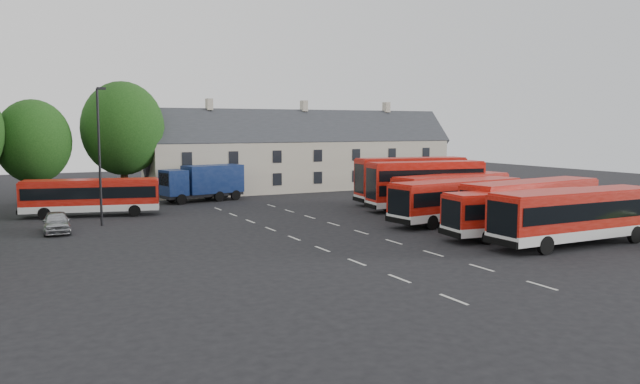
{
  "coord_description": "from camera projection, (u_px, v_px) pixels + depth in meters",
  "views": [
    {
      "loc": [
        -16.34,
        -34.02,
        7.14
      ],
      "look_at": [
        4.87,
        7.94,
        2.2
      ],
      "focal_mm": 35.0,
      "sensor_mm": 36.0,
      "label": 1
    }
  ],
  "objects": [
    {
      "name": "ground",
      "position": [
        308.0,
        243.0,
        38.27
      ],
      "size": [
        140.0,
        140.0,
        0.0
      ],
      "primitive_type": "plane",
      "color": "black",
      "rests_on": "ground"
    },
    {
      "name": "lane_markings",
      "position": [
        329.0,
        235.0,
        41.17
      ],
      "size": [
        5.15,
        33.8,
        0.01
      ],
      "color": "beige",
      "rests_on": "ground"
    },
    {
      "name": "terrace_houses",
      "position": [
        304.0,
        156.0,
        70.78
      ],
      "size": [
        35.7,
        7.13,
        10.06
      ],
      "color": "beige",
      "rests_on": "ground"
    },
    {
      "name": "bus_row_a",
      "position": [
        576.0,
        212.0,
        37.46
      ],
      "size": [
        11.88,
        2.83,
        3.35
      ],
      "rotation": [
        0.0,
        0.0,
        0.01
      ],
      "color": "silver",
      "rests_on": "ground"
    },
    {
      "name": "bus_row_b",
      "position": [
        523.0,
        210.0,
        39.92
      ],
      "size": [
        10.96,
        3.66,
        3.04
      ],
      "rotation": [
        0.0,
        0.0,
        -0.11
      ],
      "color": "silver",
      "rests_on": "ground"
    },
    {
      "name": "bus_row_c",
      "position": [
        531.0,
        200.0,
        43.66
      ],
      "size": [
        12.2,
        4.34,
        3.38
      ],
      "rotation": [
        0.0,
        0.0,
        0.14
      ],
      "color": "silver",
      "rests_on": "ground"
    },
    {
      "name": "bus_row_d",
      "position": [
        457.0,
        197.0,
        46.1
      ],
      "size": [
        11.56,
        3.91,
        3.2
      ],
      "rotation": [
        0.0,
        0.0,
        0.12
      ],
      "color": "silver",
      "rests_on": "ground"
    },
    {
      "name": "bus_row_e",
      "position": [
        452.0,
        190.0,
        51.18
      ],
      "size": [
        11.67,
        4.42,
        3.22
      ],
      "rotation": [
        0.0,
        0.0,
        0.16
      ],
      "color": "silver",
      "rests_on": "ground"
    },
    {
      "name": "bus_dd_south",
      "position": [
        426.0,
        183.0,
        53.02
      ],
      "size": [
        10.44,
        3.67,
        4.19
      ],
      "rotation": [
        0.0,
        0.0,
        -0.13
      ],
      "color": "silver",
      "rests_on": "ground"
    },
    {
      "name": "bus_dd_north",
      "position": [
        411.0,
        178.0,
        57.51
      ],
      "size": [
        10.67,
        3.62,
        4.29
      ],
      "rotation": [
        0.0,
        0.0,
        -0.12
      ],
      "color": "silver",
      "rests_on": "ground"
    },
    {
      "name": "bus_north",
      "position": [
        91.0,
        194.0,
        49.7
      ],
      "size": [
        10.7,
        4.66,
        2.95
      ],
      "rotation": [
        0.0,
        0.0,
        -0.23
      ],
      "color": "silver",
      "rests_on": "ground"
    },
    {
      "name": "box_truck",
      "position": [
        204.0,
        181.0,
        59.69
      ],
      "size": [
        8.17,
        3.94,
        3.43
      ],
      "rotation": [
        0.0,
        0.0,
        0.2
      ],
      "color": "black",
      "rests_on": "ground"
    },
    {
      "name": "silver_car",
      "position": [
        57.0,
        222.0,
        42.05
      ],
      "size": [
        1.93,
        4.34,
        1.45
      ],
      "primitive_type": "imported",
      "rotation": [
        0.0,
        0.0,
        -0.05
      ],
      "color": "#9DA0A4",
      "rests_on": "ground"
    },
    {
      "name": "lamppost",
      "position": [
        100.0,
        153.0,
        44.49
      ],
      "size": [
        0.69,
        0.32,
        9.93
      ],
      "rotation": [
        0.0,
        0.0,
        0.13
      ],
      "color": "black",
      "rests_on": "ground"
    }
  ]
}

